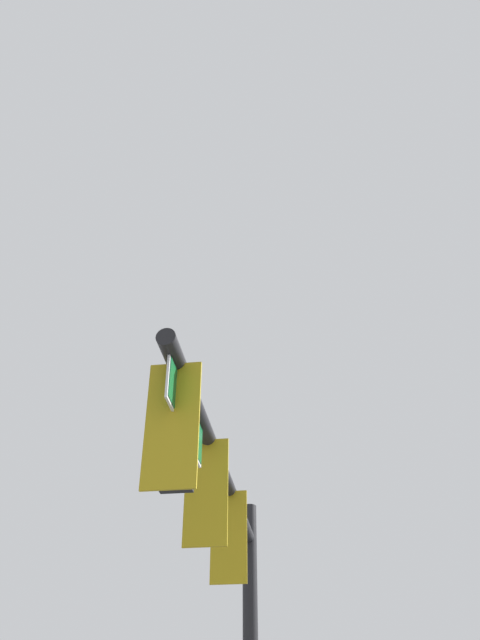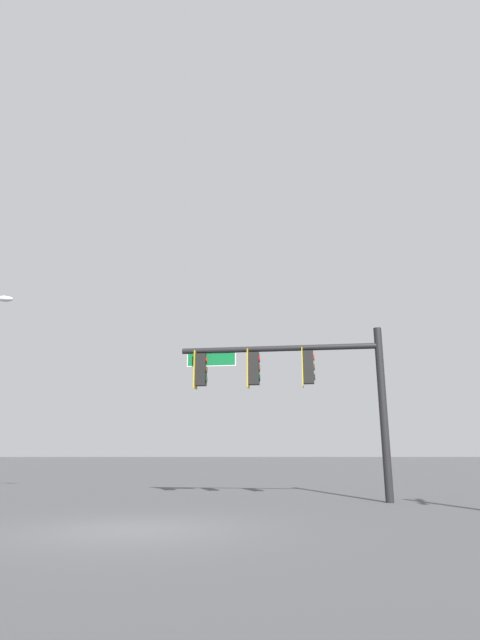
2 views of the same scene
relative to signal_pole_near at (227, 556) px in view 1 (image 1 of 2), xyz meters
name	(u,v)px [view 1 (image 1 of 2)]	position (x,y,z in m)	size (l,w,h in m)	color
signal_pole_near	(227,556)	(0.00, 0.00, 0.00)	(6.74, 1.36, 5.52)	black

